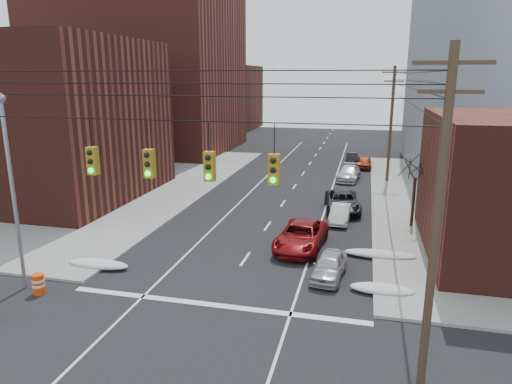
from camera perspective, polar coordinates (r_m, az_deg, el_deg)
The scene contains 25 objects.
sidewalk_nw at distance 51.61m, azimuth -26.91°, elevation 1.58°, with size 40.00×40.00×0.15m, color gray.
building_brick_tall at distance 66.68m, azimuth -14.17°, elevation 18.12°, with size 24.00×20.00×30.00m, color maroon.
building_brick_near at distance 43.74m, azimuth -27.00°, elevation 8.10°, with size 20.00×16.00×13.00m, color #501E18.
building_brick_far at distance 91.20m, azimuth -7.32°, elevation 11.61°, with size 22.00×18.00×12.00m, color #501E18.
building_glass at distance 83.15m, azimuth 26.67°, elevation 13.46°, with size 20.00×18.00×22.00m, color gray.
utility_pole_right at distance 15.02m, azimuth 21.70°, elevation -3.19°, with size 2.20×0.28×11.00m.
utility_pole_far at distance 45.48m, azimuth 16.53°, elevation 8.32°, with size 2.20×0.28×11.00m.
traffic_signals at distance 15.72m, azimuth -9.66°, elevation 3.59°, with size 17.00×0.42×2.02m.
street_light at distance 23.75m, azimuth -28.30°, elevation 1.65°, with size 0.44×0.44×9.32m.
bare_tree at distance 32.34m, azimuth 19.10°, elevation -0.33°, with size 2.09×2.20×4.93m.
snow_nw at distance 26.29m, azimuth -19.11°, elevation -8.50°, with size 3.50×1.08×0.42m, color silver.
snow_ne at distance 22.96m, azimuth 15.46°, elevation -11.60°, with size 3.00×1.08×0.42m, color silver.
snow_east_far at distance 27.09m, azimuth 15.22°, elevation -7.51°, with size 4.00×1.08×0.42m, color silver.
red_pickup at distance 27.50m, azimuth 5.66°, elevation -5.50°, with size 2.54×5.50×1.53m, color maroon.
parked_car_a at distance 23.91m, azimuth 9.15°, elevation -9.08°, with size 1.48×3.67×1.25m, color #ADADB2.
parked_car_b at distance 32.81m, azimuth 10.49°, elevation -2.67°, with size 1.29×3.71×1.22m, color silver.
parked_car_c at distance 35.45m, azimuth 10.76°, elevation -1.18°, with size 2.47×5.36×1.49m, color black.
parked_car_d at distance 46.12m, azimuth 11.50°, elevation 2.31°, with size 1.99×4.91×1.42m, color silver.
parked_car_e at distance 52.69m, azimuth 13.36°, elevation 3.66°, with size 1.62×4.03×1.37m, color maroon.
parked_car_f at distance 55.30m, azimuth 11.90°, elevation 4.15°, with size 1.31×3.77×1.24m, color black.
lot_car_a at distance 40.61m, azimuth -18.15°, elevation 0.50°, with size 1.52×4.35×1.43m, color white.
lot_car_b at distance 45.91m, azimuth -15.18°, elevation 2.16°, with size 2.16×4.69×1.30m, color #BCBBC1.
lot_car_c at distance 43.09m, azimuth -21.03°, elevation 1.00°, with size 1.96×4.83×1.40m, color black.
lot_car_d at distance 45.25m, azimuth -18.82°, elevation 1.74°, with size 1.58×3.93×1.34m, color #ABAAAF.
construction_barrel at distance 24.28m, azimuth -25.54°, elevation -10.31°, with size 0.56×0.56×0.98m.
Camera 1 is at (6.22, -11.22, 10.02)m, focal length 32.00 mm.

